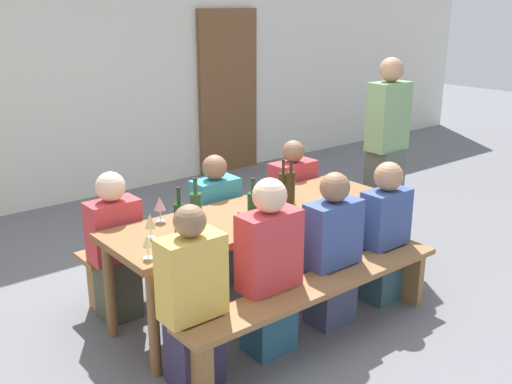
% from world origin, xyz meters
% --- Properties ---
extents(ground_plane, '(24.00, 24.00, 0.00)m').
position_xyz_m(ground_plane, '(0.00, 0.00, 0.00)').
color(ground_plane, slate).
extents(back_wall, '(14.00, 0.20, 3.20)m').
position_xyz_m(back_wall, '(0.00, 3.34, 1.60)').
color(back_wall, silver).
rests_on(back_wall, ground).
extents(wooden_door, '(0.90, 0.06, 2.10)m').
position_xyz_m(wooden_door, '(2.11, 3.20, 1.05)').
color(wooden_door, brown).
rests_on(wooden_door, ground).
extents(tasting_table, '(2.20, 0.71, 0.75)m').
position_xyz_m(tasting_table, '(0.00, 0.00, 0.67)').
color(tasting_table, brown).
rests_on(tasting_table, ground).
extents(bench_near, '(2.10, 0.30, 0.45)m').
position_xyz_m(bench_near, '(0.00, -0.65, 0.36)').
color(bench_near, olive).
rests_on(bench_near, ground).
extents(bench_far, '(2.10, 0.30, 0.45)m').
position_xyz_m(bench_far, '(0.00, 0.65, 0.36)').
color(bench_far, olive).
rests_on(bench_far, ground).
extents(wine_bottle_0, '(0.07, 0.07, 0.34)m').
position_xyz_m(wine_bottle_0, '(-0.69, -0.08, 0.88)').
color(wine_bottle_0, '#143319').
rests_on(wine_bottle_0, tasting_table).
extents(wine_bottle_1, '(0.08, 0.08, 0.33)m').
position_xyz_m(wine_bottle_1, '(-0.19, -0.21, 0.87)').
color(wine_bottle_1, '#194723').
rests_on(wine_bottle_1, tasting_table).
extents(wine_bottle_2, '(0.07, 0.07, 0.31)m').
position_xyz_m(wine_bottle_2, '(0.35, 0.11, 0.86)').
color(wine_bottle_2, '#332814').
rests_on(wine_bottle_2, tasting_table).
extents(wine_bottle_3, '(0.08, 0.08, 0.34)m').
position_xyz_m(wine_bottle_3, '(-0.49, 0.02, 0.88)').
color(wine_bottle_3, '#234C2D').
rests_on(wine_bottle_3, tasting_table).
extents(wine_bottle_4, '(0.06, 0.06, 0.33)m').
position_xyz_m(wine_bottle_4, '(0.33, -0.00, 0.88)').
color(wine_bottle_4, '#332814').
rests_on(wine_bottle_4, tasting_table).
extents(wine_glass_0, '(0.06, 0.06, 0.15)m').
position_xyz_m(wine_glass_0, '(-1.00, -0.23, 0.85)').
color(wine_glass_0, silver).
rests_on(wine_glass_0, tasting_table).
extents(wine_glass_1, '(0.06, 0.06, 0.18)m').
position_xyz_m(wine_glass_1, '(0.03, -0.09, 0.88)').
color(wine_glass_1, silver).
rests_on(wine_glass_1, tasting_table).
extents(wine_glass_2, '(0.08, 0.08, 0.17)m').
position_xyz_m(wine_glass_2, '(-0.63, 0.26, 0.87)').
color(wine_glass_2, silver).
rests_on(wine_glass_2, tasting_table).
extents(wine_glass_3, '(0.07, 0.07, 0.15)m').
position_xyz_m(wine_glass_3, '(-0.35, -0.25, 0.86)').
color(wine_glass_3, silver).
rests_on(wine_glass_3, tasting_table).
extents(wine_glass_4, '(0.06, 0.06, 0.17)m').
position_xyz_m(wine_glass_4, '(-0.83, 0.03, 0.86)').
color(wine_glass_4, silver).
rests_on(wine_glass_4, tasting_table).
extents(seated_guest_near_0, '(0.38, 0.24, 1.13)m').
position_xyz_m(seated_guest_near_0, '(-0.88, -0.50, 0.53)').
color(seated_guest_near_0, '#322B48').
rests_on(seated_guest_near_0, ground).
extents(seated_guest_near_1, '(0.41, 0.24, 1.17)m').
position_xyz_m(seated_guest_near_1, '(-0.30, -0.50, 0.56)').
color(seated_guest_near_1, '#27556F').
rests_on(seated_guest_near_1, ground).
extents(seated_guest_near_2, '(0.41, 0.24, 1.11)m').
position_xyz_m(seated_guest_near_2, '(0.27, -0.50, 0.52)').
color(seated_guest_near_2, '#3D425F').
rests_on(seated_guest_near_2, ground).
extents(seated_guest_near_3, '(0.37, 0.24, 1.09)m').
position_xyz_m(seated_guest_near_3, '(0.82, -0.50, 0.52)').
color(seated_guest_near_3, '#30515F').
rests_on(seated_guest_near_3, ground).
extents(seated_guest_far_0, '(0.36, 0.24, 1.09)m').
position_xyz_m(seated_guest_far_0, '(-0.86, 0.50, 0.52)').
color(seated_guest_far_0, '#424533').
rests_on(seated_guest_far_0, ground).
extents(seated_guest_far_1, '(0.37, 0.24, 1.07)m').
position_xyz_m(seated_guest_far_1, '(0.00, 0.50, 0.50)').
color(seated_guest_far_1, '#4A495C').
rests_on(seated_guest_far_1, ground).
extents(seated_guest_far_2, '(0.41, 0.24, 1.07)m').
position_xyz_m(seated_guest_far_2, '(0.81, 0.50, 0.50)').
color(seated_guest_far_2, '#434742').
rests_on(seated_guest_far_2, ground).
extents(standing_host, '(0.36, 0.24, 1.75)m').
position_xyz_m(standing_host, '(1.49, 0.06, 0.86)').
color(standing_host, '#51554D').
rests_on(standing_host, ground).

